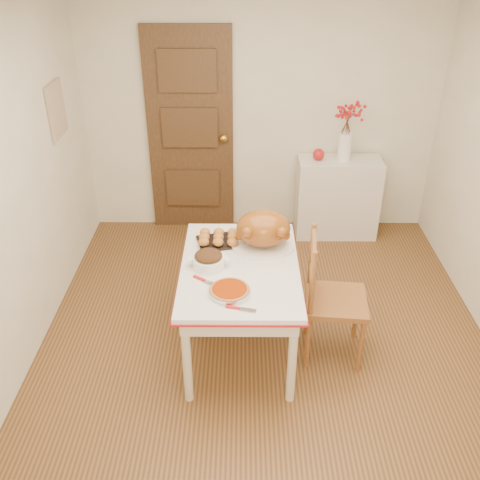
{
  "coord_description": "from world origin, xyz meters",
  "views": [
    {
      "loc": [
        -0.18,
        -3.19,
        2.83
      ],
      "look_at": [
        -0.19,
        0.05,
        0.93
      ],
      "focal_mm": 40.26,
      "sensor_mm": 36.0,
      "label": 1
    }
  ],
  "objects_px": {
    "turkey_platter": "(263,231)",
    "pumpkin_pie": "(230,290)",
    "chair_oak": "(336,298)",
    "kitchen_table": "(240,307)",
    "sideboard": "(337,198)"
  },
  "relations": [
    {
      "from": "kitchen_table",
      "to": "turkey_platter",
      "type": "xyz_separation_m",
      "value": [
        0.17,
        0.25,
        0.52
      ]
    },
    {
      "from": "pumpkin_pie",
      "to": "turkey_platter",
      "type": "bearing_deg",
      "value": 67.95
    },
    {
      "from": "kitchen_table",
      "to": "chair_oak",
      "type": "relative_size",
      "value": 1.25
    },
    {
      "from": "turkey_platter",
      "to": "pumpkin_pie",
      "type": "xyz_separation_m",
      "value": [
        -0.24,
        -0.58,
        -0.12
      ]
    },
    {
      "from": "kitchen_table",
      "to": "pumpkin_pie",
      "type": "distance_m",
      "value": 0.53
    },
    {
      "from": "chair_oak",
      "to": "pumpkin_pie",
      "type": "xyz_separation_m",
      "value": [
        -0.76,
        -0.29,
        0.27
      ]
    },
    {
      "from": "turkey_platter",
      "to": "pumpkin_pie",
      "type": "distance_m",
      "value": 0.64
    },
    {
      "from": "sideboard",
      "to": "pumpkin_pie",
      "type": "distance_m",
      "value": 2.4
    },
    {
      "from": "kitchen_table",
      "to": "turkey_platter",
      "type": "bearing_deg",
      "value": 55.24
    },
    {
      "from": "chair_oak",
      "to": "pumpkin_pie",
      "type": "relative_size",
      "value": 3.69
    },
    {
      "from": "chair_oak",
      "to": "pumpkin_pie",
      "type": "distance_m",
      "value": 0.86
    },
    {
      "from": "sideboard",
      "to": "kitchen_table",
      "type": "distance_m",
      "value": 2.04
    },
    {
      "from": "kitchen_table",
      "to": "turkey_platter",
      "type": "distance_m",
      "value": 0.6
    },
    {
      "from": "kitchen_table",
      "to": "sideboard",
      "type": "bearing_deg",
      "value": 61.07
    },
    {
      "from": "chair_oak",
      "to": "turkey_platter",
      "type": "height_order",
      "value": "turkey_platter"
    }
  ]
}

